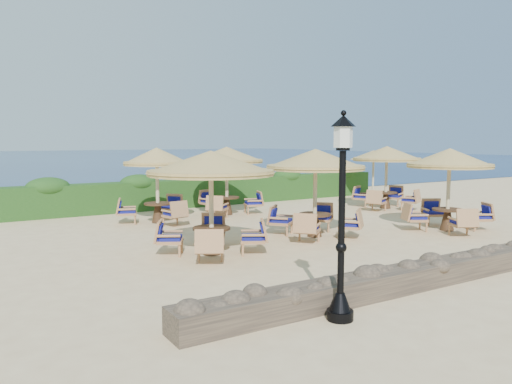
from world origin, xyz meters
The scene contains 12 objects.
ground centered at (0.00, 0.00, 0.00)m, with size 120.00×120.00×0.00m, color beige.
sea centered at (0.00, 70.00, 0.00)m, with size 160.00×160.00×0.00m, color #0B1D4B.
hedge centered at (0.00, 7.20, 0.60)m, with size 18.00×0.90×1.20m, color #193D13.
stone_wall centered at (0.00, -6.20, 0.22)m, with size 15.00×0.65×0.44m, color brown.
lamp_post centered at (-4.80, -6.80, 1.55)m, with size 0.44×0.44×3.31m.
extra_parasol centered at (7.80, 5.20, 2.17)m, with size 2.30×2.30×2.41m.
cafe_set_0 centered at (-4.50, -1.53, 1.92)m, with size 3.25×3.25×2.65m.
cafe_set_1 centered at (-0.78, -1.03, 1.87)m, with size 2.97×2.97×2.65m.
cafe_set_2 centered at (3.52, -2.46, 1.79)m, with size 2.80×2.80×2.65m.
cafe_set_3 centered at (-3.92, 3.88, 1.78)m, with size 2.72×2.63×2.65m.
cafe_set_4 centered at (-0.94, 4.27, 1.92)m, with size 2.87×2.87×2.65m.
cafe_set_5 centered at (5.68, 2.30, 1.84)m, with size 2.86×2.86×2.65m.
Camera 1 is at (-10.09, -12.79, 2.92)m, focal length 35.00 mm.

